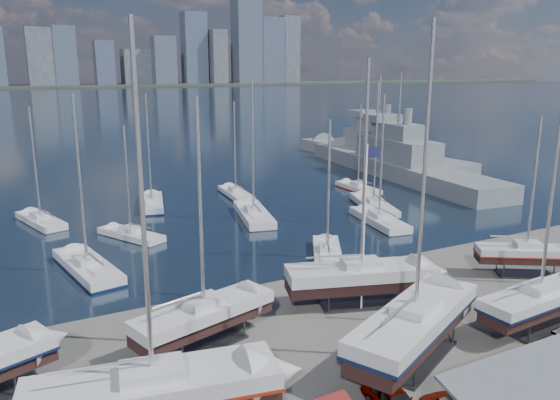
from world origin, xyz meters
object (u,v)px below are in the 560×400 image
car_a (394,400)px  flagpole (366,217)px  naval_ship_west (377,153)px  naval_ship_east (396,165)px

car_a → flagpole: (5.83, 10.68, 6.31)m
car_a → flagpole: 13.71m
naval_ship_west → car_a: naval_ship_west is taller
naval_ship_east → car_a: 65.41m
naval_ship_east → flagpole: naval_ship_east is taller
naval_ship_west → flagpole: bearing=137.4°
naval_ship_west → car_a: 79.01m
naval_ship_east → car_a: size_ratio=11.87×
naval_ship_west → flagpole: naval_ship_west is taller
naval_ship_west → car_a: (-47.45, -63.16, -0.99)m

